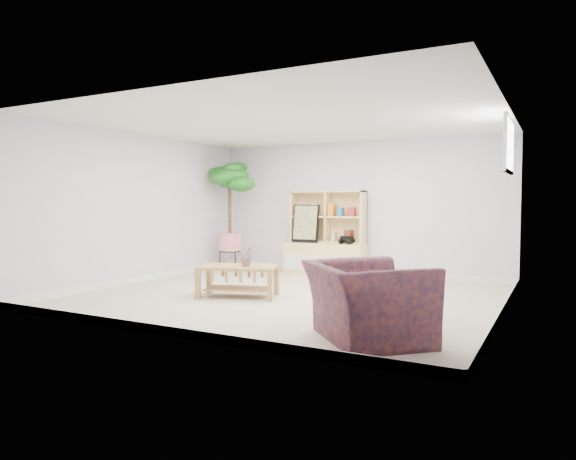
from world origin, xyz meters
The scene contains 14 objects.
floor centered at (0.00, 0.00, 0.00)m, with size 5.50×5.00×0.01m, color #BAB6A2.
ceiling centered at (0.00, 0.00, 2.40)m, with size 5.50×5.00×0.01m, color silver.
walls centered at (0.00, 0.00, 1.20)m, with size 5.51×5.01×2.40m.
baseboard centered at (0.00, 0.00, 0.05)m, with size 5.50×5.00×0.10m, color white, non-canonical shape.
window centered at (2.73, 0.60, 2.00)m, with size 0.10×0.98×0.68m, color silver, non-canonical shape.
window_sill centered at (2.67, 0.60, 1.68)m, with size 0.14×1.00×0.04m, color white.
storage_unit centered at (-0.46, 2.24, 0.76)m, with size 1.51×0.51×1.51m, color #E3C27B, non-canonical shape.
poster centered at (-0.83, 2.17, 0.92)m, with size 0.50×0.12×0.70m, color yellow, non-canonical shape.
toy_truck centered at (-0.02, 2.17, 0.65)m, with size 0.30×0.21×0.16m, color black, non-canonical shape.
coffee_table centered at (-0.59, -0.42, 0.22)m, with size 1.05×0.57×0.43m, color #9D7040, non-canonical shape.
table_plant centered at (-0.45, -0.41, 0.56)m, with size 0.23×0.20×0.25m, color #156416.
floor_tree centered at (-2.30, 1.87, 1.04)m, with size 0.77×0.77×2.09m, color #0D4C0D, non-canonical shape.
armchair centered at (1.72, -1.72, 0.41)m, with size 1.12×0.98×0.83m, color #10183A.
sill_plant centered at (2.67, 0.79, 1.81)m, with size 0.12×0.10×0.21m, color #0D4C0D.
Camera 1 is at (3.32, -6.27, 1.29)m, focal length 32.00 mm.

